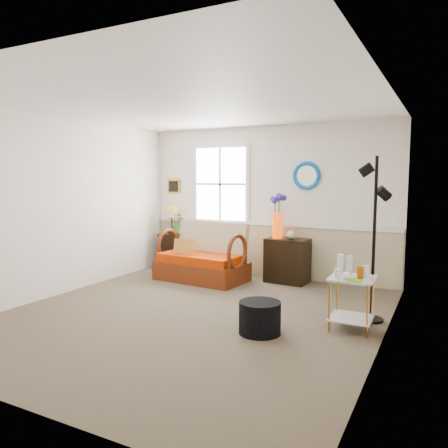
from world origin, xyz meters
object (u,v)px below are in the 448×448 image
at_px(cabinet, 287,260).
at_px(side_table, 351,304).
at_px(lamp_stand, 171,250).
at_px(floor_lamp, 374,240).
at_px(loveseat, 202,252).
at_px(ottoman, 260,318).

height_order(cabinet, side_table, cabinet).
height_order(lamp_stand, floor_lamp, floor_lamp).
bearing_deg(floor_lamp, loveseat, 155.32).
distance_m(lamp_stand, side_table, 4.24).
relative_size(lamp_stand, floor_lamp, 0.34).
bearing_deg(lamp_stand, side_table, -27.05).
height_order(loveseat, cabinet, loveseat).
height_order(cabinet, ottoman, cabinet).
distance_m(cabinet, floor_lamp, 2.17).
distance_m(loveseat, ottoman, 2.66).
xyz_separation_m(cabinet, floor_lamp, (1.55, -1.39, 0.62)).
height_order(side_table, floor_lamp, floor_lamp).
bearing_deg(ottoman, cabinet, 102.21).
bearing_deg(side_table, lamp_stand, 152.95).
xyz_separation_m(cabinet, ottoman, (0.52, -2.41, -0.18)).
bearing_deg(cabinet, lamp_stand, -179.26).
bearing_deg(cabinet, side_table, -49.25).
bearing_deg(loveseat, ottoman, -40.65).
bearing_deg(cabinet, loveseat, -155.14).
distance_m(floor_lamp, ottoman, 1.66).
bearing_deg(loveseat, side_table, -20.56).
height_order(cabinet, floor_lamp, floor_lamp).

